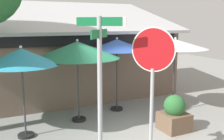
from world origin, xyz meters
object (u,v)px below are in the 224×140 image
Objects in this scene: patio_umbrella_teal_left at (21,58)px; patio_umbrella_royal_blue_right at (117,46)px; sidewalk_planter at (174,114)px; patio_umbrella_ivory_far_right at (175,45)px; patio_umbrella_forest_green_center at (77,50)px; street_sign_post at (100,83)px; stop_sign at (153,73)px.

patio_umbrella_royal_blue_right is at bearing 16.28° from patio_umbrella_teal_left.
patio_umbrella_teal_left reaches higher than sidewalk_planter.
patio_umbrella_royal_blue_right is (3.25, 0.95, 0.12)m from patio_umbrella_teal_left.
patio_umbrella_ivory_far_right reaches higher than sidewalk_planter.
patio_umbrella_royal_blue_right is at bearing 15.05° from patio_umbrella_forest_green_center.
patio_umbrella_ivory_far_right is (3.23, -0.59, 0.09)m from patio_umbrella_forest_green_center.
patio_umbrella_forest_green_center is at bearing 169.59° from patio_umbrella_ivory_far_right.
stop_sign is (0.93, -0.37, 0.18)m from street_sign_post.
street_sign_post is 3.44m from sidewalk_planter.
street_sign_post reaches higher than patio_umbrella_forest_green_center.
patio_umbrella_ivory_far_right is at bearing -31.08° from patio_umbrella_royal_blue_right.
patio_umbrella_forest_green_center is 3.28m from patio_umbrella_ivory_far_right.
patio_umbrella_forest_green_center is 1.01× the size of patio_umbrella_ivory_far_right.
patio_umbrella_ivory_far_right reaches higher than patio_umbrella_forest_green_center.
sidewalk_planter is (-1.00, -1.32, -1.86)m from patio_umbrella_ivory_far_right.
patio_umbrella_forest_green_center reaches higher than patio_umbrella_teal_left.
patio_umbrella_forest_green_center is (0.61, 3.18, 0.30)m from street_sign_post.
stop_sign is at bearing -107.26° from patio_umbrella_royal_blue_right.
street_sign_post is 3.26m from patio_umbrella_forest_green_center.
patio_umbrella_forest_green_center reaches higher than patio_umbrella_royal_blue_right.
patio_umbrella_teal_left is at bearing 160.58° from sidewalk_planter.
patio_umbrella_teal_left is 4.50m from sidewalk_planter.
sidewalk_planter is (2.23, -1.92, -1.78)m from patio_umbrella_forest_green_center.
patio_umbrella_teal_left is 0.97× the size of patio_umbrella_royal_blue_right.
patio_umbrella_ivory_far_right is 2.49m from sidewalk_planter.
sidewalk_planter is (3.93, -1.38, -1.70)m from patio_umbrella_teal_left.
patio_umbrella_teal_left is at bearing 112.27° from street_sign_post.
patio_umbrella_teal_left is (-2.01, 3.03, 0.05)m from stop_sign.
patio_umbrella_royal_blue_right is 1.00× the size of patio_umbrella_ivory_far_right.
patio_umbrella_royal_blue_right is 3.04m from sidewalk_planter.
street_sign_post is 1.06× the size of stop_sign.
patio_umbrella_teal_left is at bearing 179.27° from patio_umbrella_ivory_far_right.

